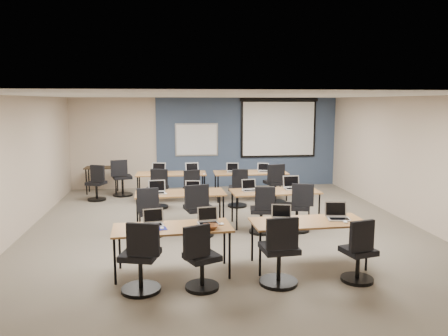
{
  "coord_description": "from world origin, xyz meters",
  "views": [
    {
      "loc": [
        -1.1,
        -8.6,
        2.59
      ],
      "look_at": [
        0.02,
        0.4,
        1.2
      ],
      "focal_mm": 35.0,
      "sensor_mm": 36.0,
      "label": 1
    }
  ],
  "objects": [
    {
      "name": "floor",
      "position": [
        0.0,
        0.0,
        0.0
      ],
      "size": [
        8.0,
        9.0,
        0.02
      ],
      "primitive_type": "cube",
      "color": "#6B6354",
      "rests_on": "ground"
    },
    {
      "name": "ceiling",
      "position": [
        0.0,
        0.0,
        2.7
      ],
      "size": [
        8.0,
        9.0,
        0.02
      ],
      "primitive_type": "cube",
      "color": "white",
      "rests_on": "ground"
    },
    {
      "name": "wall_back",
      "position": [
        0.0,
        4.5,
        1.35
      ],
      "size": [
        8.0,
        0.04,
        2.7
      ],
      "primitive_type": "cube",
      "color": "beige",
      "rests_on": "ground"
    },
    {
      "name": "wall_front",
      "position": [
        0.0,
        -4.5,
        1.35
      ],
      "size": [
        8.0,
        0.04,
        2.7
      ],
      "primitive_type": "cube",
      "color": "beige",
      "rests_on": "ground"
    },
    {
      "name": "wall_left",
      "position": [
        -4.0,
        0.0,
        1.35
      ],
      "size": [
        0.04,
        9.0,
        2.7
      ],
      "primitive_type": "cube",
      "color": "beige",
      "rests_on": "ground"
    },
    {
      "name": "wall_right",
      "position": [
        4.0,
        0.0,
        1.35
      ],
      "size": [
        0.04,
        9.0,
        2.7
      ],
      "primitive_type": "cube",
      "color": "beige",
      "rests_on": "ground"
    },
    {
      "name": "blue_accent_panel",
      "position": [
        1.25,
        4.47,
        1.35
      ],
      "size": [
        5.5,
        0.04,
        2.7
      ],
      "primitive_type": "cube",
      "color": "#3D5977",
      "rests_on": "wall_back"
    },
    {
      "name": "whiteboard",
      "position": [
        -0.3,
        4.43,
        1.45
      ],
      "size": [
        1.28,
        0.03,
        0.98
      ],
      "color": "#A6AAAD",
      "rests_on": "wall_back"
    },
    {
      "name": "projector_screen",
      "position": [
        2.2,
        4.41,
        1.89
      ],
      "size": [
        2.4,
        0.1,
        1.82
      ],
      "color": "black",
      "rests_on": "wall_back"
    },
    {
      "name": "training_table_front_left",
      "position": [
        -1.08,
        -2.24,
        0.68
      ],
      "size": [
        1.76,
        0.73,
        0.73
      ],
      "rotation": [
        0.0,
        0.0,
        0.06
      ],
      "color": "olive",
      "rests_on": "floor"
    },
    {
      "name": "training_table_front_right",
      "position": [
        1.04,
        -2.18,
        0.68
      ],
      "size": [
        1.79,
        0.75,
        0.73
      ],
      "rotation": [
        0.0,
        0.0,
        0.03
      ],
      "color": "brown",
      "rests_on": "floor"
    },
    {
      "name": "training_table_mid_left",
      "position": [
        -0.91,
        0.25,
        0.69
      ],
      "size": [
        1.83,
        0.76,
        0.73
      ],
      "rotation": [
        0.0,
        0.0,
        0.04
      ],
      "color": "brown",
      "rests_on": "floor"
    },
    {
      "name": "training_table_mid_right",
      "position": [
        1.08,
        0.18,
        0.69
      ],
      "size": [
        1.84,
        0.77,
        0.73
      ],
      "rotation": [
        0.0,
        0.0,
        0.04
      ],
      "color": "brown",
      "rests_on": "floor"
    },
    {
      "name": "training_table_back_left",
      "position": [
        -1.08,
        2.74,
        0.69
      ],
      "size": [
        1.81,
        0.76,
        0.73
      ],
      "rotation": [
        0.0,
        0.0,
        -0.03
      ],
      "color": "brown",
      "rests_on": "floor"
    },
    {
      "name": "training_table_back_right",
      "position": [
        1.01,
        2.65,
        0.69
      ],
      "size": [
        1.93,
        0.8,
        0.73
      ],
      "rotation": [
        0.0,
        0.0,
        -0.02
      ],
      "color": "#A9663F",
      "rests_on": "floor"
    },
    {
      "name": "laptop_0",
      "position": [
        -1.38,
        -2.11,
        0.79
      ],
      "size": [
        0.31,
        0.26,
        0.24
      ],
      "rotation": [
        0.0,
        0.0,
        0.18
      ],
      "color": "#B6B7BB",
      "rests_on": "training_table_front_left"
    },
    {
      "name": "mouse_0",
      "position": [
        -1.24,
        -2.32,
        0.74
      ],
      "size": [
        0.08,
        0.11,
        0.04
      ],
      "primitive_type": "ellipsoid",
      "rotation": [
        0.0,
        0.0,
        0.22
      ],
      "color": "white",
      "rests_on": "training_table_front_left"
    },
    {
      "name": "task_chair_0",
      "position": [
        -1.52,
        -2.87,
        0.42
      ],
      "size": [
        0.55,
        0.54,
        1.02
      ],
      "rotation": [
        0.0,
        0.0,
        -0.27
      ],
      "color": "black",
      "rests_on": "floor"
    },
    {
      "name": "laptop_1",
      "position": [
        -0.54,
        -2.12,
        0.79
      ],
      "size": [
        0.32,
        0.27,
        0.24
      ],
      "rotation": [
        0.0,
        0.0,
        0.13
      ],
      "color": "silver",
      "rests_on": "training_table_front_left"
    },
    {
      "name": "mouse_1",
      "position": [
        -0.34,
        -2.22,
        0.74
      ],
      "size": [
        0.08,
        0.11,
        0.04
      ],
      "primitive_type": "ellipsoid",
      "rotation": [
        0.0,
        0.0,
        -0.15
      ],
      "color": "white",
      "rests_on": "training_table_front_left"
    },
    {
      "name": "task_chair_1",
      "position": [
        -0.71,
        -2.88,
        0.39
      ],
      "size": [
        0.51,
        0.48,
        0.96
      ],
      "rotation": [
        0.0,
        0.0,
        0.43
      ],
      "color": "black",
      "rests_on": "floor"
    },
    {
      "name": "laptop_2",
      "position": [
        0.65,
        -2.08,
        0.79
      ],
      "size": [
        0.31,
        0.27,
        0.24
      ],
      "rotation": [
        0.0,
        0.0,
        -0.23
      ],
      "color": "#B0B0B7",
      "rests_on": "training_table_front_right"
    },
    {
      "name": "mouse_2",
      "position": [
        0.78,
        -2.31,
        0.74
      ],
      "size": [
        0.08,
        0.11,
        0.04
      ],
      "primitive_type": "ellipsoid",
      "rotation": [
        0.0,
        0.0,
        0.16
      ],
      "color": "white",
      "rests_on": "training_table_front_right"
    },
    {
      "name": "task_chair_2",
      "position": [
        0.4,
        -2.87,
        0.43
      ],
      "size": [
        0.55,
        0.55,
        1.03
      ],
      "rotation": [
        0.0,
        0.0,
        0.08
      ],
      "color": "black",
      "rests_on": "floor"
    },
    {
      "name": "laptop_3",
      "position": [
        1.54,
        -2.12,
        0.79
      ],
      "size": [
        0.35,
        0.29,
        0.26
      ],
      "rotation": [
        0.0,
        0.0,
        -0.17
      ],
      "color": "#AAAAAA",
      "rests_on": "training_table_front_right"
    },
    {
      "name": "mouse_3",
      "position": [
        1.58,
        -2.35,
        0.74
      ],
      "size": [
        0.09,
        0.12,
        0.04
      ],
      "primitive_type": "ellipsoid",
      "rotation": [
        0.0,
        0.0,
        0.22
      ],
      "color": "white",
      "rests_on": "training_table_front_right"
    },
    {
      "name": "task_chair_3",
      "position": [
        1.56,
        -2.91,
        0.39
      ],
      "size": [
        0.47,
        0.47,
        0.96
      ],
      "rotation": [
        0.0,
        0.0,
        0.24
      ],
      "color": "black",
      "rests_on": "floor"
    },
    {
      "name": "laptop_4",
      "position": [
        -1.38,
        0.23,
        0.79
      ],
      "size": [
        0.34,
        0.29,
        0.26
      ],
      "rotation": [
        0.0,
        0.0,
        0.07
      ],
      "color": "silver",
      "rests_on": "training_table_mid_left"
    },
    {
      "name": "mouse_4",
      "position": [
        -1.21,
        0.1,
        0.74
      ],
      "size": [
        0.09,
        0.12,
        0.04
      ],
      "primitive_type": "ellipsoid",
      "rotation": [
        0.0,
        0.0,
        0.22
      ],
      "color": "white",
      "rests_on": "training_table_mid_left"
    },
    {
      "name": "task_chair_4",
      "position": [
        -1.51,
        -0.36,
        0.41
      ],
      "size": [
        0.5,
        0.5,
        0.99
      ],
      "rotation": [
        0.0,
        0.0,
        0.14
      ],
      "color": "black",
      "rests_on": "floor"
    },
    {
      "name": "laptop_5",
      "position": [
        -0.64,
        0.23,
        0.79
      ],
      "size": [
        0.31,
        0.26,
        0.24
      ],
      "rotation": [
        0.0,
        0.0,
        -0.18
      ],
      "color": "#B2B2BB",
      "rests_on": "training_table_mid_left"
    },
    {
      "name": "mouse_5",
      "position": [
        -0.37,
        0.04,
        0.74
      ],
      "size": [
        0.08,
        0.11,
        0.03
      ],
      "primitive_type": "ellipsoid",
      "rotation": [
        0.0,
        0.0,
        0.31
      ],
      "color": "white",
      "rests_on": "training_table_mid_left"
    },
    {
      "name": "task_chair_5",
      "position": [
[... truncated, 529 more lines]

